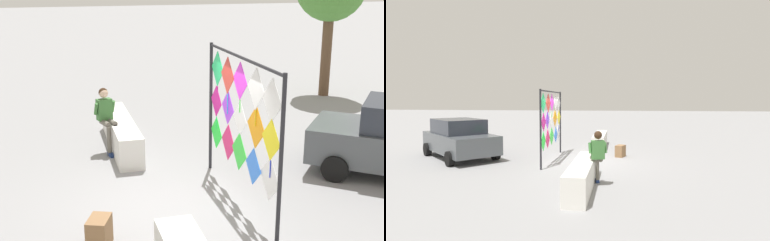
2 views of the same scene
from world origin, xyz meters
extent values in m
plane|color=gray|center=(0.00, 0.00, 0.00)|extent=(120.00, 120.00, 0.00)
cube|color=silver|center=(-3.64, -0.47, 0.37)|extent=(3.51, 0.57, 0.74)
cylinder|color=#232328|center=(-1.67, 1.26, 1.41)|extent=(0.07, 0.07, 2.83)
cylinder|color=#232328|center=(1.87, 1.27, 1.41)|extent=(0.07, 0.07, 2.83)
cylinder|color=#232328|center=(0.10, 1.27, 2.78)|extent=(3.54, 0.07, 0.06)
cube|color=#17F42D|center=(-1.27, 1.27, 0.95)|extent=(0.70, 0.01, 0.70)
cube|color=#DF155D|center=(-0.56, 1.28, 0.96)|extent=(0.76, 0.02, 0.76)
cube|color=#29D931|center=(0.08, 1.27, 0.98)|extent=(0.74, 0.02, 0.74)
cube|color=#2972F4|center=(0.82, 1.26, 0.96)|extent=(0.69, 0.01, 0.69)
cube|color=white|center=(1.47, 1.28, 0.98)|extent=(0.77, 0.02, 0.77)
cube|color=#D30983|center=(-1.27, 1.25, 1.64)|extent=(0.67, 0.01, 0.67)
cylinder|color=#16E569|center=(-1.27, 1.26, 1.17)|extent=(0.02, 0.02, 0.28)
cube|color=#A131F6|center=(-0.60, 1.27, 1.67)|extent=(0.69, 0.01, 0.69)
cube|color=white|center=(0.08, 1.27, 1.63)|extent=(0.67, 0.01, 0.67)
cylinder|color=orange|center=(0.08, 1.28, 1.16)|extent=(0.02, 0.02, 0.27)
cube|color=orange|center=(0.81, 1.29, 1.68)|extent=(0.77, 0.02, 0.77)
cube|color=yellow|center=(1.50, 1.26, 1.67)|extent=(0.70, 0.01, 0.70)
cylinder|color=#162BE5|center=(1.50, 1.27, 1.17)|extent=(0.02, 0.02, 0.30)
cube|color=#1BD86C|center=(-1.26, 1.26, 2.34)|extent=(0.73, 0.01, 0.73)
cylinder|color=#E5168C|center=(-1.26, 1.27, 1.80)|extent=(0.02, 0.02, 0.35)
cube|color=red|center=(-0.57, 1.24, 2.33)|extent=(0.73, 0.01, 0.73)
cylinder|color=#16D8E5|center=(-0.57, 1.25, 1.76)|extent=(0.02, 0.02, 0.41)
cube|color=#EE2EEA|center=(0.08, 1.25, 2.35)|extent=(0.71, 0.01, 0.71)
cylinder|color=#16E51B|center=(0.08, 1.26, 1.87)|extent=(0.02, 0.02, 0.24)
cube|color=white|center=(0.82, 1.26, 2.36)|extent=(0.74, 0.02, 0.74)
cylinder|color=yellow|center=(0.82, 1.27, 1.85)|extent=(0.02, 0.02, 0.29)
cube|color=white|center=(1.46, 1.27, 2.31)|extent=(0.74, 0.02, 0.74)
cylinder|color=#C616E5|center=(1.46, 1.28, 1.81)|extent=(0.02, 0.02, 0.25)
cylinder|color=#666056|center=(-3.07, -0.83, 0.37)|extent=(0.11, 0.11, 0.74)
cylinder|color=#666056|center=(-3.26, -0.89, 0.77)|extent=(0.42, 0.25, 0.13)
cube|color=navy|center=(-3.01, -0.81, 0.04)|extent=(0.26, 0.17, 0.09)
cylinder|color=#666056|center=(-3.12, -0.67, 0.37)|extent=(0.11, 0.11, 0.74)
cylinder|color=#666056|center=(-3.31, -0.73, 0.77)|extent=(0.42, 0.25, 0.13)
cube|color=navy|center=(-3.06, -0.65, 0.04)|extent=(0.26, 0.17, 0.09)
cube|color=#3D7538|center=(-3.48, -0.87, 1.06)|extent=(0.30, 0.40, 0.52)
sphere|color=#DBB293|center=(-3.48, -0.87, 1.46)|extent=(0.22, 0.22, 0.22)
sphere|color=#382314|center=(-3.50, -0.88, 1.47)|extent=(0.22, 0.22, 0.22)
cylinder|color=#3D7538|center=(-3.39, -1.08, 1.11)|extent=(0.19, 0.13, 0.31)
cylinder|color=#3D7538|center=(-3.53, -0.66, 1.11)|extent=(0.19, 0.13, 0.31)
cylinder|color=black|center=(-0.23, 3.56, 0.28)|extent=(0.53, 0.57, 0.56)
cylinder|color=black|center=(-1.60, 4.73, 0.28)|extent=(0.53, 0.57, 0.56)
cube|color=olive|center=(1.17, -1.50, 0.25)|extent=(0.57, 0.48, 0.50)
cylinder|color=brown|center=(-7.40, 7.35, 1.54)|extent=(0.36, 0.36, 3.08)
camera|label=1|loc=(8.70, -2.07, 4.26)|focal=48.14mm
camera|label=2|loc=(-11.76, -1.48, 2.43)|focal=28.05mm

